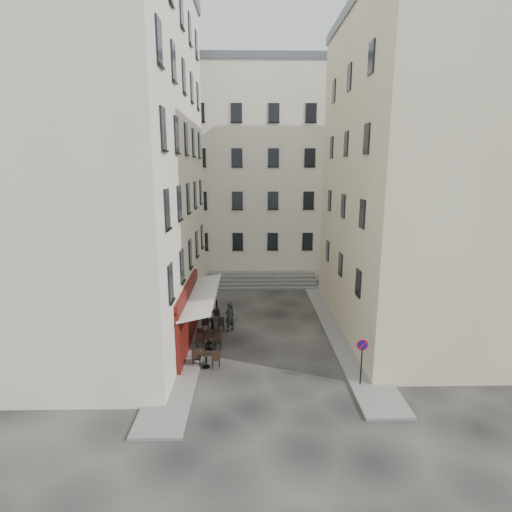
{
  "coord_description": "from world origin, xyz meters",
  "views": [
    {
      "loc": [
        -1.06,
        -19.73,
        9.69
      ],
      "look_at": [
        -0.62,
        4.0,
        4.43
      ],
      "focal_mm": 28.0,
      "sensor_mm": 36.0,
      "label": 1
    }
  ],
  "objects_px": {
    "bistro_table_a": "(206,358)",
    "bistro_table_b": "(209,341)",
    "no_parking_sign": "(362,353)",
    "pedestrian": "(230,317)"
  },
  "relations": [
    {
      "from": "bistro_table_a",
      "to": "bistro_table_b",
      "type": "relative_size",
      "value": 0.98
    },
    {
      "from": "bistro_table_b",
      "to": "bistro_table_a",
      "type": "bearing_deg",
      "value": -88.21
    },
    {
      "from": "bistro_table_b",
      "to": "no_parking_sign",
      "type": "bearing_deg",
      "value": -28.47
    },
    {
      "from": "pedestrian",
      "to": "no_parking_sign",
      "type": "bearing_deg",
      "value": 93.03
    },
    {
      "from": "bistro_table_a",
      "to": "bistro_table_b",
      "type": "distance_m",
      "value": 1.98
    },
    {
      "from": "bistro_table_a",
      "to": "bistro_table_b",
      "type": "xyz_separation_m",
      "value": [
        -0.06,
        1.98,
        0.01
      ]
    },
    {
      "from": "bistro_table_a",
      "to": "pedestrian",
      "type": "relative_size",
      "value": 0.75
    },
    {
      "from": "no_parking_sign",
      "to": "bistro_table_a",
      "type": "bearing_deg",
      "value": 168.12
    },
    {
      "from": "no_parking_sign",
      "to": "bistro_table_b",
      "type": "height_order",
      "value": "no_parking_sign"
    },
    {
      "from": "no_parking_sign",
      "to": "bistro_table_b",
      "type": "relative_size",
      "value": 1.65
    }
  ]
}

